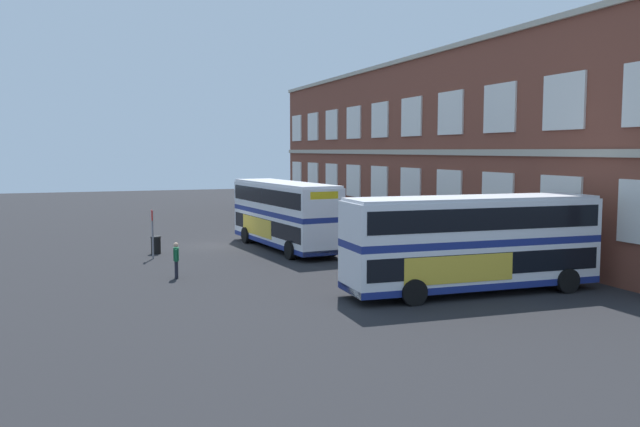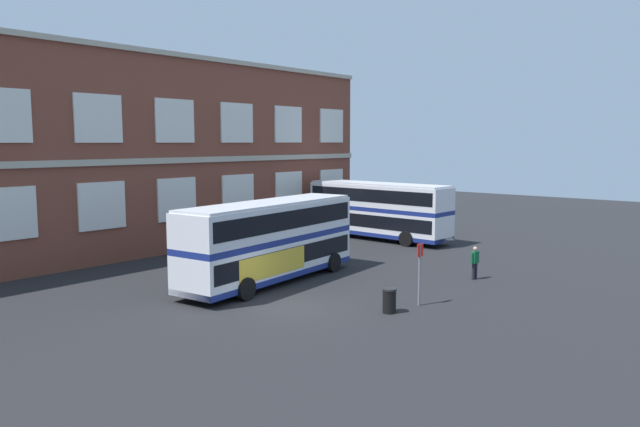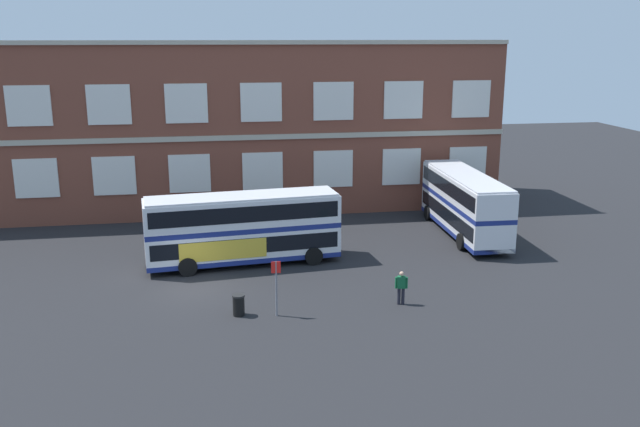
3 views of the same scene
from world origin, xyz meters
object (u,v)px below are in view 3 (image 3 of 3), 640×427
Objects in this scene: double_decker_near at (243,228)px; station_litter_bin at (239,305)px; bus_stand_flag at (276,283)px; waiting_passenger at (401,286)px; double_decker_middle at (465,203)px.

double_decker_near is 7.78m from station_litter_bin.
bus_stand_flag is at bearing -11.34° from station_litter_bin.
station_litter_bin is (-7.93, -0.08, -0.41)m from waiting_passenger.
station_litter_bin is at bearing -95.10° from double_decker_near.
double_decker_middle is at bearing 36.18° from station_litter_bin.
double_decker_near reaches higher than bus_stand_flag.
bus_stand_flag is 2.11m from station_litter_bin.
double_decker_near reaches higher than waiting_passenger.
double_decker_near is 15.21m from double_decker_middle.
double_decker_near and double_decker_middle have the same top height.
waiting_passenger is 7.95m from station_litter_bin.
double_decker_near reaches higher than station_litter_bin.
double_decker_middle is 17.96m from bus_stand_flag.
waiting_passenger is at bearing 3.96° from bus_stand_flag.
double_decker_near is at bearing -165.89° from double_decker_middle.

